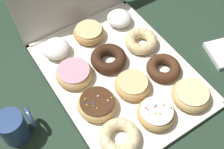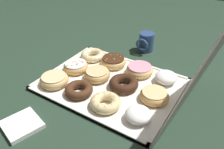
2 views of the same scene
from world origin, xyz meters
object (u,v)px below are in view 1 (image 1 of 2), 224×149
(chocolate_cake_ring_donut_5, at_px, (163,68))
(glazed_ring_donut_10, at_px, (88,33))
(donut_box, at_px, (120,74))
(glazed_ring_donut_2, at_px, (191,95))
(pink_frosted_donut_6, at_px, (74,73))
(cruller_donut_8, at_px, (141,41))
(sprinkle_donut_1, at_px, (157,113))
(coffee_mug, at_px, (14,126))
(powdered_filled_donut_11, at_px, (119,18))
(chocolate_cake_ring_donut_7, at_px, (109,59))
(glazed_ring_donut_4, at_px, (131,85))
(sprinkle_donut_3, at_px, (97,104))
(cruller_donut_0, at_px, (120,137))
(powdered_filled_donut_9, at_px, (56,48))

(chocolate_cake_ring_donut_5, height_order, glazed_ring_donut_10, glazed_ring_donut_10)
(donut_box, distance_m, glazed_ring_donut_2, 0.23)
(pink_frosted_donut_6, relative_size, cruller_donut_8, 1.05)
(glazed_ring_donut_2, height_order, pink_frosted_donut_6, same)
(sprinkle_donut_1, bearing_deg, glazed_ring_donut_10, 90.82)
(sprinkle_donut_1, distance_m, glazed_ring_donut_10, 0.38)
(coffee_mug, bearing_deg, powdered_filled_donut_11, 22.80)
(cruller_donut_8, bearing_deg, chocolate_cake_ring_donut_7, -179.04)
(glazed_ring_donut_4, relative_size, coffee_mug, 1.15)
(sprinkle_donut_3, relative_size, cruller_donut_8, 1.04)
(sprinkle_donut_1, xyz_separation_m, chocolate_cake_ring_donut_5, (0.12, 0.12, -0.00))
(cruller_donut_0, height_order, cruller_donut_8, cruller_donut_8)
(cruller_donut_0, relative_size, coffee_mug, 1.19)
(cruller_donut_0, height_order, glazed_ring_donut_4, glazed_ring_donut_4)
(chocolate_cake_ring_donut_7, height_order, powdered_filled_donut_9, powdered_filled_donut_9)
(chocolate_cake_ring_donut_7, xyz_separation_m, coffee_mug, (-0.35, -0.07, 0.02))
(glazed_ring_donut_4, height_order, pink_frosted_donut_6, same)
(powdered_filled_donut_11, bearing_deg, chocolate_cake_ring_donut_5, -90.88)
(chocolate_cake_ring_donut_5, xyz_separation_m, chocolate_cake_ring_donut_7, (-0.13, 0.13, 0.00))
(glazed_ring_donut_4, distance_m, powdered_filled_donut_11, 0.29)
(pink_frosted_donut_6, bearing_deg, chocolate_cake_ring_donut_7, -3.95)
(chocolate_cake_ring_donut_5, bearing_deg, chocolate_cake_ring_donut_7, 134.81)
(pink_frosted_donut_6, bearing_deg, glazed_ring_donut_4, -47.45)
(powdered_filled_donut_11, bearing_deg, sprinkle_donut_1, -108.18)
(cruller_donut_8, height_order, powdered_filled_donut_9, powdered_filled_donut_9)
(cruller_donut_0, bearing_deg, powdered_filled_donut_11, 56.09)
(chocolate_cake_ring_donut_5, xyz_separation_m, powdered_filled_donut_9, (-0.25, 0.26, 0.01))
(coffee_mug, bearing_deg, glazed_ring_donut_10, 30.22)
(donut_box, bearing_deg, sprinkle_donut_3, -152.22)
(donut_box, height_order, coffee_mug, coffee_mug)
(sprinkle_donut_3, xyz_separation_m, chocolate_cake_ring_donut_5, (0.25, -0.00, -0.00))
(glazed_ring_donut_2, xyz_separation_m, coffee_mug, (-0.48, 0.18, 0.02))
(cruller_donut_0, bearing_deg, donut_box, 55.59)
(glazed_ring_donut_2, distance_m, powdered_filled_donut_11, 0.39)
(cruller_donut_0, relative_size, sprinkle_donut_1, 1.03)
(chocolate_cake_ring_donut_7, distance_m, powdered_filled_donut_11, 0.19)
(cruller_donut_0, bearing_deg, cruller_donut_8, 43.90)
(coffee_mug, bearing_deg, glazed_ring_donut_4, -9.12)
(donut_box, distance_m, powdered_filled_donut_9, 0.23)
(sprinkle_donut_1, height_order, glazed_ring_donut_2, sprinkle_donut_1)
(cruller_donut_0, bearing_deg, powdered_filled_donut_9, 90.56)
(glazed_ring_donut_10, height_order, coffee_mug, coffee_mug)
(pink_frosted_donut_6, distance_m, chocolate_cake_ring_donut_7, 0.12)
(sprinkle_donut_3, xyz_separation_m, pink_frosted_donut_6, (-0.00, 0.13, -0.00))
(donut_box, height_order, cruller_donut_8, cruller_donut_8)
(glazed_ring_donut_10, distance_m, coffee_mug, 0.41)
(glazed_ring_donut_4, height_order, chocolate_cake_ring_donut_7, glazed_ring_donut_4)
(cruller_donut_0, height_order, glazed_ring_donut_10, glazed_ring_donut_10)
(sprinkle_donut_1, bearing_deg, donut_box, 90.76)
(cruller_donut_0, height_order, sprinkle_donut_3, sprinkle_donut_3)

